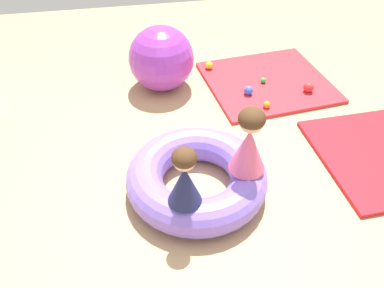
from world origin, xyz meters
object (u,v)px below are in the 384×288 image
object	(u,v)px
inflatable_cushion	(197,178)
play_ball_yellow	(209,65)
child_in_pink	(249,141)
play_ball_green	(263,80)
exercise_ball_large	(161,59)
play_ball_red	(309,87)
play_ball_blue	(248,90)
play_ball_orange	(267,105)
child_in_navy	(185,177)

from	to	relation	value
inflatable_cushion	play_ball_yellow	bearing A→B (deg)	74.75
child_in_pink	play_ball_green	world-z (taller)	child_in_pink
exercise_ball_large	play_ball_yellow	bearing A→B (deg)	20.82
child_in_pink	play_ball_red	distance (m)	1.71
child_in_pink	play_ball_red	world-z (taller)	child_in_pink
play_ball_yellow	exercise_ball_large	xyz separation A→B (m)	(-0.56, -0.21, 0.26)
child_in_pink	play_ball_green	xyz separation A→B (m)	(0.65, 1.51, -0.48)
child_in_pink	play_ball_blue	xyz separation A→B (m)	(0.42, 1.32, -0.46)
play_ball_red	play_ball_yellow	xyz separation A→B (m)	(-0.93, 0.65, -0.01)
play_ball_orange	play_ball_blue	world-z (taller)	play_ball_blue
play_ball_blue	play_ball_red	bearing A→B (deg)	-5.63
inflatable_cushion	play_ball_blue	xyz separation A→B (m)	(0.78, 1.21, -0.06)
inflatable_cushion	child_in_navy	xyz separation A→B (m)	(-0.15, -0.34, 0.37)
child_in_pink	exercise_ball_large	world-z (taller)	child_in_pink
child_in_navy	inflatable_cushion	bearing A→B (deg)	14.27
play_ball_blue	exercise_ball_large	size ratio (longest dim) A/B	0.14
inflatable_cushion	play_ball_green	bearing A→B (deg)	54.27
inflatable_cushion	exercise_ball_large	distance (m)	1.60
child_in_pink	play_ball_yellow	distance (m)	1.97
child_in_navy	play_ball_orange	world-z (taller)	child_in_navy
play_ball_orange	play_ball_blue	distance (m)	0.29
child_in_navy	play_ball_red	xyz separation A→B (m)	(1.57, 1.50, -0.42)
child_in_navy	child_in_pink	size ratio (longest dim) A/B	0.86
inflatable_cushion	exercise_ball_large	size ratio (longest dim) A/B	1.63
play_ball_red	exercise_ball_large	distance (m)	1.57
child_in_navy	exercise_ball_large	world-z (taller)	child_in_navy
inflatable_cushion	child_in_pink	bearing A→B (deg)	-16.13
play_ball_blue	inflatable_cushion	bearing A→B (deg)	-122.86
play_ball_red	play_ball_green	distance (m)	0.48
play_ball_red	play_ball_blue	bearing A→B (deg)	174.37
play_ball_green	exercise_ball_large	bearing A→B (deg)	170.15
play_ball_orange	play_ball_green	distance (m)	0.47
child_in_navy	play_ball_yellow	distance (m)	2.28
play_ball_blue	play_ball_orange	bearing A→B (deg)	-66.94
child_in_pink	play_ball_orange	bearing A→B (deg)	-3.02
child_in_pink	play_ball_orange	size ratio (longest dim) A/B	7.29
inflatable_cushion	play_ball_orange	distance (m)	1.31
child_in_pink	exercise_ball_large	bearing A→B (deg)	38.26
play_ball_orange	play_ball_red	size ratio (longest dim) A/B	0.69
play_ball_green	child_in_navy	bearing A→B (deg)	-123.55
play_ball_orange	inflatable_cushion	bearing A→B (deg)	-133.38
exercise_ball_large	play_ball_red	bearing A→B (deg)	-16.39
child_in_navy	exercise_ball_large	xyz separation A→B (m)	(0.08, 1.93, -0.17)
child_in_navy	child_in_pink	world-z (taller)	child_in_pink
inflatable_cushion	play_ball_yellow	world-z (taller)	inflatable_cushion
child_in_pink	play_ball_green	bearing A→B (deg)	0.69
play_ball_orange	exercise_ball_large	bearing A→B (deg)	146.50
inflatable_cushion	exercise_ball_large	bearing A→B (deg)	92.56
inflatable_cushion	play_ball_green	size ratio (longest dim) A/B	18.46
play_ball_green	play_ball_blue	distance (m)	0.29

